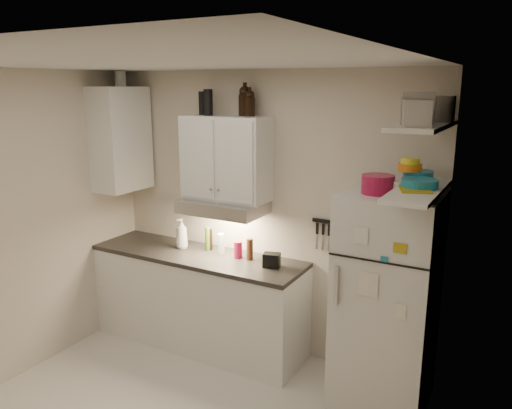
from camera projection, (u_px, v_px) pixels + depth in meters
The scene contains 35 objects.
ceiling at pixel (148, 60), 3.02m from camera, with size 3.20×3.00×0.02m, color silver.
back_wall at pixel (264, 214), 4.61m from camera, with size 3.20×0.02×2.60m, color beige.
left_wall at pixel (5, 231), 4.09m from camera, with size 0.02×3.00×2.60m, color beige.
right_wall at pixel (402, 317), 2.56m from camera, with size 0.02×3.00×2.60m, color beige.
base_cabinet at pixel (199, 301), 4.80m from camera, with size 2.10×0.60×0.88m, color white.
countertop at pixel (197, 255), 4.70m from camera, with size 2.10×0.62×0.04m, color #2B2825.
upper_cabinet at pixel (226, 158), 4.48m from camera, with size 0.80×0.33×0.75m, color white.
side_cabinet at pixel (121, 139), 4.87m from camera, with size 0.33×0.55×1.00m, color white.
range_hood at pixel (223, 207), 4.52m from camera, with size 0.76×0.46×0.12m, color silver.
fridge at pixel (386, 301), 3.82m from camera, with size 0.70×0.68×1.70m, color silver.
shelf_hi at pixel (423, 126), 3.30m from camera, with size 0.30×0.95×0.03m, color white.
shelf_lo at pixel (418, 191), 3.40m from camera, with size 0.30×0.95×0.03m, color white.
knife_strip at pixel (335, 223), 4.25m from camera, with size 0.42×0.02×0.03m, color black.
dutch_oven at pixel (378, 184), 3.58m from camera, with size 0.24×0.24×0.14m, color #9D123C.
book_stack at pixel (415, 195), 3.36m from camera, with size 0.20×0.25×0.08m, color #AF9815.
spice_jar at pixel (398, 189), 3.50m from camera, with size 0.06×0.06×0.11m, color silver.
stock_pot at pixel (436, 109), 3.47m from camera, with size 0.25×0.25×0.18m, color silver.
tin_a at pixel (417, 108), 3.26m from camera, with size 0.21×0.18×0.21m, color #AAAAAD.
tin_b at pixel (417, 113), 3.01m from camera, with size 0.16×0.16×0.16m, color #AAAAAD.
bowl_teal at pixel (418, 176), 3.61m from camera, with size 0.21×0.21×0.09m, color teal.
bowl_orange at pixel (410, 167), 3.59m from camera, with size 0.17×0.17×0.05m, color orange.
bowl_yellow at pixel (410, 161), 3.58m from camera, with size 0.13×0.13×0.04m, color yellow.
plates at pixel (420, 183), 3.42m from camera, with size 0.25×0.25×0.06m, color teal.
growler_a at pixel (245, 101), 4.35m from camera, with size 0.11×0.11×0.26m, color black, non-canonical shape.
growler_b at pixel (249, 103), 4.29m from camera, with size 0.10×0.10×0.23m, color black, non-canonical shape.
thermos_a at pixel (208, 102), 4.39m from camera, with size 0.08×0.08×0.23m, color black.
thermos_b at pixel (203, 103), 4.51m from camera, with size 0.07×0.07×0.21m, color black.
side_jar at pixel (120, 79), 4.80m from camera, with size 0.11×0.11×0.14m, color silver.
soap_bottle at pixel (182, 232), 4.82m from camera, with size 0.13×0.13×0.33m, color white.
pepper_mill at pixel (250, 249), 4.51m from camera, with size 0.06×0.06×0.20m, color #572F1A.
oil_bottle at pixel (207, 239), 4.75m from camera, with size 0.05×0.05×0.23m, color #3D6419.
vinegar_bottle at pixel (210, 240), 4.77m from camera, with size 0.04×0.04×0.21m, color black.
clear_bottle at pixel (221, 244), 4.68m from camera, with size 0.06×0.06×0.19m, color silver.
red_jar at pixel (238, 250), 4.56m from camera, with size 0.08×0.08×0.16m, color #9D123C.
caddy at pixel (272, 260), 4.33m from camera, with size 0.14×0.10×0.12m, color black.
Camera 1 is at (2.10, -2.42, 2.46)m, focal length 35.00 mm.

